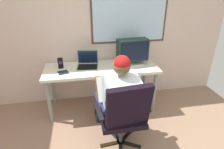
# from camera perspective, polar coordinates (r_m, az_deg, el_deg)

# --- Properties ---
(wall_rear) EXTENTS (4.53, 0.08, 2.74)m
(wall_rear) POSITION_cam_1_polar(r_m,az_deg,el_deg) (3.02, -5.66, 16.54)
(wall_rear) COLOR beige
(wall_rear) RESTS_ON ground
(desk) EXTENTS (1.72, 0.62, 0.71)m
(desk) POSITION_cam_1_polar(r_m,az_deg,el_deg) (2.89, -3.20, 0.85)
(desk) COLOR gray
(desk) RESTS_ON ground
(office_chair) EXTENTS (0.63, 0.57, 0.96)m
(office_chair) POSITION_cam_1_polar(r_m,az_deg,el_deg) (2.16, 3.81, -11.73)
(office_chair) COLOR black
(office_chair) RESTS_ON ground
(person_seated) EXTENTS (0.56, 0.86, 1.18)m
(person_seated) POSITION_cam_1_polar(r_m,az_deg,el_deg) (2.34, 1.63, -6.30)
(person_seated) COLOR navy
(person_seated) RESTS_ON ground
(crt_monitor) EXTENTS (0.48, 0.26, 0.40)m
(crt_monitor) POSITION_cam_1_polar(r_m,az_deg,el_deg) (2.92, 6.26, 7.32)
(crt_monitor) COLOR beige
(crt_monitor) RESTS_ON desk
(laptop) EXTENTS (0.35, 0.33, 0.25)m
(laptop) POSITION_cam_1_polar(r_m,az_deg,el_deg) (2.89, -7.43, 3.68)
(laptop) COLOR gray
(laptop) RESTS_ON desk
(wine_glass) EXTENTS (0.08, 0.08, 0.13)m
(wine_glass) POSITION_cam_1_polar(r_m,az_deg,el_deg) (2.73, 1.08, 3.05)
(wine_glass) COLOR silver
(wine_glass) RESTS_ON desk
(desk_speaker) EXTENTS (0.08, 0.08, 0.15)m
(desk_speaker) POSITION_cam_1_polar(r_m,az_deg,el_deg) (2.92, -15.41, 3.38)
(desk_speaker) COLOR black
(desk_speaker) RESTS_ON desk
(cd_case) EXTENTS (0.17, 0.16, 0.01)m
(cd_case) POSITION_cam_1_polar(r_m,az_deg,el_deg) (2.77, -14.65, 0.63)
(cd_case) COLOR #1A2233
(cd_case) RESTS_ON desk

